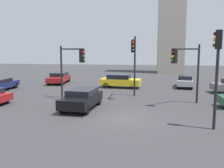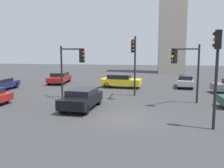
{
  "view_description": "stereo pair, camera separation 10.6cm",
  "coord_description": "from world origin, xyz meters",
  "px_view_note": "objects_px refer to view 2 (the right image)",
  "views": [
    {
      "loc": [
        1.52,
        -15.27,
        4.37
      ],
      "look_at": [
        -1.43,
        4.78,
        1.5
      ],
      "focal_mm": 39.86,
      "sensor_mm": 36.0,
      "label": 1
    },
    {
      "loc": [
        1.62,
        -15.26,
        4.37
      ],
      "look_at": [
        -1.43,
        4.78,
        1.5
      ],
      "focal_mm": 39.86,
      "sensor_mm": 36.0,
      "label": 2
    }
  ],
  "objects_px": {
    "traffic_light_0": "(72,62)",
    "traffic_light_2": "(217,61)",
    "traffic_light_3": "(186,63)",
    "car_6": "(82,98)",
    "car_2": "(121,81)",
    "car_4": "(60,77)",
    "car_1": "(0,84)",
    "traffic_light_1": "(134,55)",
    "car_7": "(185,81)"
  },
  "relations": [
    {
      "from": "traffic_light_1",
      "to": "traffic_light_2",
      "type": "bearing_deg",
      "value": 31.74
    },
    {
      "from": "car_2",
      "to": "traffic_light_2",
      "type": "bearing_deg",
      "value": -58.29
    },
    {
      "from": "car_1",
      "to": "car_7",
      "type": "height_order",
      "value": "car_7"
    },
    {
      "from": "traffic_light_3",
      "to": "car_6",
      "type": "bearing_deg",
      "value": -26.83
    },
    {
      "from": "traffic_light_2",
      "to": "traffic_light_3",
      "type": "distance_m",
      "value": 5.83
    },
    {
      "from": "traffic_light_2",
      "to": "car_7",
      "type": "bearing_deg",
      "value": -70.82
    },
    {
      "from": "car_6",
      "to": "traffic_light_1",
      "type": "bearing_deg",
      "value": 146.57
    },
    {
      "from": "traffic_light_1",
      "to": "car_7",
      "type": "xyz_separation_m",
      "value": [
        5.42,
        7.08,
        -3.05
      ]
    },
    {
      "from": "traffic_light_1",
      "to": "car_6",
      "type": "xyz_separation_m",
      "value": [
        -3.52,
        -4.57,
        -3.01
      ]
    },
    {
      "from": "car_6",
      "to": "car_7",
      "type": "bearing_deg",
      "value": 146.71
    },
    {
      "from": "traffic_light_0",
      "to": "car_4",
      "type": "distance_m",
      "value": 11.48
    },
    {
      "from": "traffic_light_3",
      "to": "car_2",
      "type": "xyz_separation_m",
      "value": [
        -5.97,
        8.06,
        -2.5
      ]
    },
    {
      "from": "traffic_light_3",
      "to": "traffic_light_2",
      "type": "bearing_deg",
      "value": 54.37
    },
    {
      "from": "traffic_light_3",
      "to": "car_6",
      "type": "height_order",
      "value": "traffic_light_3"
    },
    {
      "from": "car_6",
      "to": "car_7",
      "type": "height_order",
      "value": "car_6"
    },
    {
      "from": "traffic_light_0",
      "to": "car_6",
      "type": "distance_m",
      "value": 4.04
    },
    {
      "from": "car_4",
      "to": "car_6",
      "type": "height_order",
      "value": "car_6"
    },
    {
      "from": "traffic_light_1",
      "to": "car_4",
      "type": "xyz_separation_m",
      "value": [
        -9.99,
        8.21,
        -3.05
      ]
    },
    {
      "from": "car_6",
      "to": "car_1",
      "type": "bearing_deg",
      "value": -117.08
    },
    {
      "from": "traffic_light_2",
      "to": "car_6",
      "type": "relative_size",
      "value": 1.16
    },
    {
      "from": "traffic_light_0",
      "to": "car_2",
      "type": "bearing_deg",
      "value": 108.96
    },
    {
      "from": "traffic_light_1",
      "to": "car_1",
      "type": "distance_m",
      "value": 14.68
    },
    {
      "from": "car_1",
      "to": "car_4",
      "type": "xyz_separation_m",
      "value": [
        4.22,
        6.28,
        0.05
      ]
    },
    {
      "from": "traffic_light_1",
      "to": "car_7",
      "type": "height_order",
      "value": "traffic_light_1"
    },
    {
      "from": "traffic_light_0",
      "to": "car_6",
      "type": "xyz_separation_m",
      "value": [
        1.59,
        -2.72,
        -2.53
      ]
    },
    {
      "from": "traffic_light_2",
      "to": "car_1",
      "type": "height_order",
      "value": "traffic_light_2"
    },
    {
      "from": "car_2",
      "to": "car_6",
      "type": "bearing_deg",
      "value": -93.47
    },
    {
      "from": "traffic_light_0",
      "to": "car_1",
      "type": "relative_size",
      "value": 0.97
    },
    {
      "from": "traffic_light_2",
      "to": "car_1",
      "type": "xyz_separation_m",
      "value": [
        -19.08,
        10.06,
        -3.03
      ]
    },
    {
      "from": "car_2",
      "to": "traffic_light_3",
      "type": "bearing_deg",
      "value": -47.64
    },
    {
      "from": "traffic_light_3",
      "to": "car_7",
      "type": "height_order",
      "value": "traffic_light_3"
    },
    {
      "from": "traffic_light_3",
      "to": "car_2",
      "type": "relative_size",
      "value": 1.03
    },
    {
      "from": "traffic_light_0",
      "to": "traffic_light_1",
      "type": "distance_m",
      "value": 5.46
    },
    {
      "from": "traffic_light_2",
      "to": "car_4",
      "type": "distance_m",
      "value": 22.29
    },
    {
      "from": "car_1",
      "to": "traffic_light_1",
      "type": "bearing_deg",
      "value": -98.39
    },
    {
      "from": "car_1",
      "to": "car_6",
      "type": "relative_size",
      "value": 1.03
    },
    {
      "from": "car_1",
      "to": "car_4",
      "type": "distance_m",
      "value": 7.57
    },
    {
      "from": "traffic_light_0",
      "to": "car_7",
      "type": "height_order",
      "value": "traffic_light_0"
    },
    {
      "from": "car_1",
      "to": "traffic_light_0",
      "type": "bearing_deg",
      "value": -113.22
    },
    {
      "from": "traffic_light_1",
      "to": "car_6",
      "type": "relative_size",
      "value": 1.19
    },
    {
      "from": "traffic_light_1",
      "to": "car_2",
      "type": "bearing_deg",
      "value": -161.3
    },
    {
      "from": "traffic_light_0",
      "to": "car_2",
      "type": "relative_size",
      "value": 1.01
    },
    {
      "from": "traffic_light_0",
      "to": "traffic_light_2",
      "type": "height_order",
      "value": "traffic_light_2"
    },
    {
      "from": "car_2",
      "to": "car_6",
      "type": "xyz_separation_m",
      "value": [
        -1.68,
        -10.27,
        -0.02
      ]
    },
    {
      "from": "car_2",
      "to": "car_4",
      "type": "bearing_deg",
      "value": 168.75
    },
    {
      "from": "traffic_light_3",
      "to": "car_4",
      "type": "xyz_separation_m",
      "value": [
        -14.12,
        10.57,
        -2.55
      ]
    },
    {
      "from": "traffic_light_0",
      "to": "car_4",
      "type": "relative_size",
      "value": 0.94
    },
    {
      "from": "traffic_light_0",
      "to": "traffic_light_3",
      "type": "distance_m",
      "value": 9.25
    },
    {
      "from": "car_6",
      "to": "car_7",
      "type": "distance_m",
      "value": 14.68
    },
    {
      "from": "car_6",
      "to": "traffic_light_0",
      "type": "bearing_deg",
      "value": -145.51
    }
  ]
}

